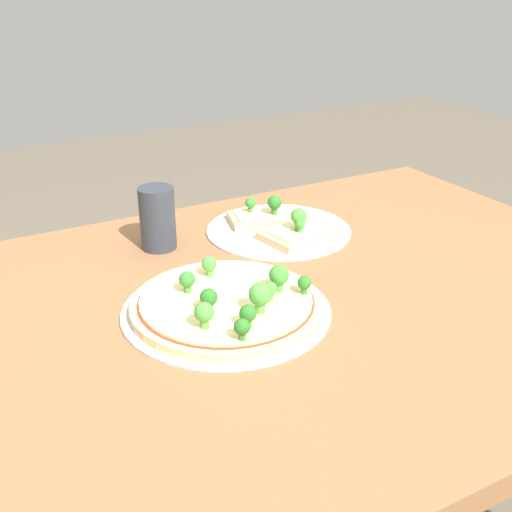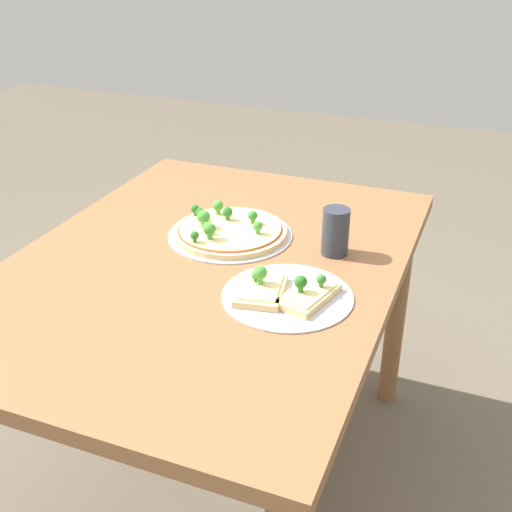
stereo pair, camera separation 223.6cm
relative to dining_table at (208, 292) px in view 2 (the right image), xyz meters
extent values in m
plane|color=brown|center=(0.00, 0.00, -0.64)|extent=(8.00, 8.00, 0.00)
cube|color=brown|center=(0.00, 0.00, 0.07)|extent=(1.22, 0.90, 0.04)
cylinder|color=brown|center=(0.55, -0.39, -0.29)|extent=(0.06, 0.06, 0.70)
cylinder|color=brown|center=(0.55, 0.39, -0.29)|extent=(0.06, 0.06, 0.70)
cylinder|color=#B7B7BC|center=(0.14, 0.00, 0.09)|extent=(0.32, 0.32, 0.00)
cylinder|color=#E5C17F|center=(0.14, 0.00, 0.10)|extent=(0.29, 0.29, 0.01)
cylinder|color=#B73823|center=(0.14, 0.00, 0.11)|extent=(0.27, 0.27, 0.00)
cylinder|color=#F4DB8E|center=(0.14, 0.00, 0.11)|extent=(0.26, 0.26, 0.00)
sphere|color=#479338|center=(0.20, 0.06, 0.14)|extent=(0.03, 0.03, 0.03)
cylinder|color=#51973E|center=(0.20, 0.06, 0.12)|extent=(0.01, 0.01, 0.01)
sphere|color=#286B23|center=(0.18, 0.02, 0.14)|extent=(0.03, 0.03, 0.03)
cylinder|color=#37742D|center=(0.18, 0.02, 0.12)|extent=(0.01, 0.01, 0.01)
sphere|color=#286B23|center=(0.17, 0.12, 0.14)|extent=(0.02, 0.02, 0.02)
cylinder|color=#37742D|center=(0.17, 0.12, 0.12)|extent=(0.01, 0.01, 0.01)
sphere|color=#337A2D|center=(0.18, -0.05, 0.14)|extent=(0.03, 0.03, 0.03)
cylinder|color=#3F8136|center=(0.18, -0.05, 0.12)|extent=(0.01, 0.01, 0.01)
sphere|color=#3D8933|center=(0.06, 0.02, 0.14)|extent=(0.03, 0.03, 0.03)
cylinder|color=#488E3A|center=(0.06, 0.02, 0.12)|extent=(0.01, 0.01, 0.01)
sphere|color=#286B23|center=(0.03, 0.05, 0.13)|extent=(0.02, 0.02, 0.02)
cylinder|color=#37742D|center=(0.03, 0.05, 0.12)|extent=(0.01, 0.01, 0.01)
sphere|color=#479338|center=(0.13, -0.08, 0.14)|extent=(0.02, 0.02, 0.02)
cylinder|color=#51973E|center=(0.13, -0.08, 0.12)|extent=(0.01, 0.01, 0.01)
sphere|color=#286B23|center=(0.15, 0.09, 0.14)|extent=(0.02, 0.02, 0.02)
cylinder|color=#37742D|center=(0.15, 0.09, 0.12)|extent=(0.01, 0.01, 0.01)
sphere|color=#479338|center=(0.09, 0.04, 0.14)|extent=(0.02, 0.02, 0.02)
cylinder|color=#51973E|center=(0.09, 0.04, 0.12)|extent=(0.01, 0.01, 0.01)
sphere|color=#479338|center=(0.12, 0.06, 0.15)|extent=(0.03, 0.03, 0.03)
cylinder|color=#51973E|center=(0.12, 0.06, 0.12)|extent=(0.02, 0.02, 0.02)
cylinder|color=#B7B7BC|center=(-0.09, -0.24, 0.09)|extent=(0.29, 0.29, 0.00)
cube|color=#E5C17F|center=(-0.09, -0.28, 0.10)|extent=(0.16, 0.12, 0.02)
cube|color=#F4DB8E|center=(-0.09, -0.28, 0.11)|extent=(0.14, 0.10, 0.00)
sphere|color=#286B23|center=(-0.10, -0.27, 0.14)|extent=(0.03, 0.03, 0.03)
cylinder|color=#37742D|center=(-0.10, -0.27, 0.12)|extent=(0.01, 0.01, 0.01)
sphere|color=#337A2D|center=(-0.07, -0.30, 0.13)|extent=(0.02, 0.02, 0.02)
cylinder|color=#3F8136|center=(-0.07, -0.30, 0.12)|extent=(0.01, 0.01, 0.01)
cube|color=#E5C17F|center=(-0.11, -0.18, 0.10)|extent=(0.16, 0.12, 0.02)
cube|color=#F4DB8E|center=(-0.11, -0.18, 0.11)|extent=(0.13, 0.10, 0.00)
sphere|color=#479338|center=(-0.10, -0.18, 0.14)|extent=(0.03, 0.03, 0.03)
cylinder|color=#51973E|center=(-0.10, -0.18, 0.12)|extent=(0.01, 0.01, 0.01)
sphere|color=#3D8933|center=(-0.10, -0.16, 0.13)|extent=(0.02, 0.02, 0.02)
cylinder|color=#488E3A|center=(-0.10, -0.16, 0.12)|extent=(0.01, 0.01, 0.01)
cylinder|color=#2D333D|center=(0.14, -0.28, 0.15)|extent=(0.07, 0.07, 0.12)
camera|label=1|loc=(0.51, 0.77, 0.58)|focal=45.00mm
camera|label=2|loc=(-1.23, -0.61, 0.82)|focal=45.00mm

